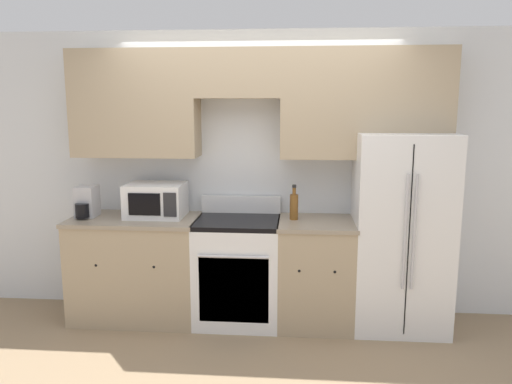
{
  "coord_description": "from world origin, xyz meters",
  "views": [
    {
      "loc": [
        0.35,
        -3.95,
        1.95
      ],
      "look_at": [
        -0.0,
        0.31,
        1.19
      ],
      "focal_mm": 35.0,
      "sensor_mm": 36.0,
      "label": 1
    }
  ],
  "objects_px": {
    "oven_range": "(238,270)",
    "bottle": "(294,206)",
    "microwave": "(156,200)",
    "refrigerator": "(400,231)"
  },
  "relations": [
    {
      "from": "oven_range",
      "to": "bottle",
      "type": "relative_size",
      "value": 3.54
    },
    {
      "from": "oven_range",
      "to": "microwave",
      "type": "relative_size",
      "value": 2.15
    },
    {
      "from": "refrigerator",
      "to": "microwave",
      "type": "relative_size",
      "value": 3.33
    },
    {
      "from": "bottle",
      "to": "oven_range",
      "type": "bearing_deg",
      "value": -174.33
    },
    {
      "from": "refrigerator",
      "to": "microwave",
      "type": "xyz_separation_m",
      "value": [
        -2.17,
        0.04,
        0.24
      ]
    },
    {
      "from": "oven_range",
      "to": "refrigerator",
      "type": "distance_m",
      "value": 1.47
    },
    {
      "from": "oven_range",
      "to": "refrigerator",
      "type": "relative_size",
      "value": 0.64
    },
    {
      "from": "oven_range",
      "to": "refrigerator",
      "type": "xyz_separation_m",
      "value": [
        1.42,
        0.03,
        0.38
      ]
    },
    {
      "from": "microwave",
      "to": "refrigerator",
      "type": "bearing_deg",
      "value": -0.99
    },
    {
      "from": "microwave",
      "to": "bottle",
      "type": "xyz_separation_m",
      "value": [
        1.24,
        -0.02,
        -0.03
      ]
    }
  ]
}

